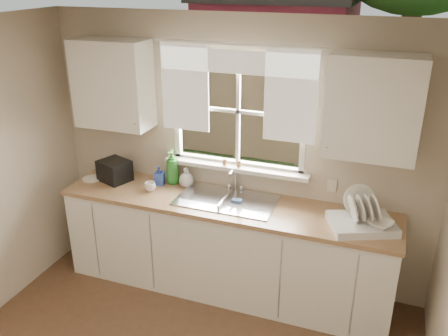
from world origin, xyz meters
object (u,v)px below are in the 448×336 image
(dish_rack, at_px, (362,220))
(cup, at_px, (150,187))
(black_appliance, at_px, (115,171))
(soap_bottle_a, at_px, (172,167))

(dish_rack, relative_size, cup, 5.67)
(cup, distance_m, black_appliance, 0.45)
(soap_bottle_a, bearing_deg, dish_rack, -4.29)
(dish_rack, relative_size, soap_bottle_a, 1.81)
(soap_bottle_a, height_order, black_appliance, soap_bottle_a)
(soap_bottle_a, distance_m, black_appliance, 0.58)
(dish_rack, bearing_deg, black_appliance, 177.18)
(dish_rack, distance_m, soap_bottle_a, 1.81)
(dish_rack, distance_m, black_appliance, 2.35)
(soap_bottle_a, bearing_deg, cup, -113.49)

